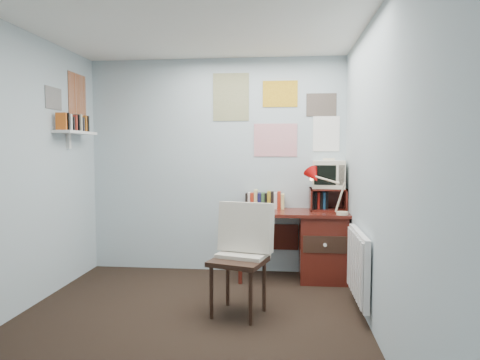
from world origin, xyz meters
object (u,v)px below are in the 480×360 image
object	(u,v)px
desk_chair	(238,261)
tv_riser	(328,199)
radiator	(359,265)
crt_tv	(329,173)
wall_shelf	(76,133)
desk	(317,243)
desk_lamp	(343,194)

from	to	relation	value
desk_chair	tv_riser	xyz separation A→B (m)	(0.88, 1.22, 0.41)
desk_chair	radiator	distance (m)	1.06
crt_tv	wall_shelf	size ratio (longest dim) A/B	0.57
tv_riser	radiator	distance (m)	1.15
desk	crt_tv	xyz separation A→B (m)	(0.13, 0.13, 0.77)
tv_riser	wall_shelf	world-z (taller)	wall_shelf
desk_chair	desk_lamp	size ratio (longest dim) A/B	2.13
desk_lamp	desk	bearing A→B (deg)	128.53
radiator	wall_shelf	size ratio (longest dim) A/B	1.29
desk_lamp	tv_riser	size ratio (longest dim) A/B	1.11
desk_lamp	crt_tv	distance (m)	0.42
crt_tv	desk_chair	bearing A→B (deg)	-121.06
desk_chair	radiator	world-z (taller)	desk_chair
desk_chair	wall_shelf	bearing A→B (deg)	174.97
desk	desk_chair	xyz separation A→B (m)	(-0.76, -1.11, 0.07)
desk_chair	crt_tv	bearing A→B (deg)	71.10
desk	wall_shelf	bearing A→B (deg)	-171.60
desk	tv_riser	bearing A→B (deg)	42.96
desk_lamp	radiator	xyz separation A→B (m)	(0.05, -0.71, -0.56)
desk_chair	crt_tv	world-z (taller)	crt_tv
crt_tv	desk	bearing A→B (deg)	-129.70
tv_riser	radiator	world-z (taller)	tv_riser
wall_shelf	desk	bearing A→B (deg)	8.40
tv_riser	radiator	xyz separation A→B (m)	(0.17, -1.04, -0.47)
desk_chair	wall_shelf	world-z (taller)	wall_shelf
desk_chair	tv_riser	size ratio (longest dim) A/B	2.36
radiator	desk	bearing A→B (deg)	107.24
desk	radiator	distance (m)	0.97
desk_chair	wall_shelf	xyz separation A→B (m)	(-1.81, 0.73, 1.15)
radiator	crt_tv	bearing A→B (deg)	98.65
desk_chair	desk_lamp	world-z (taller)	desk_lamp
crt_tv	radiator	distance (m)	1.31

